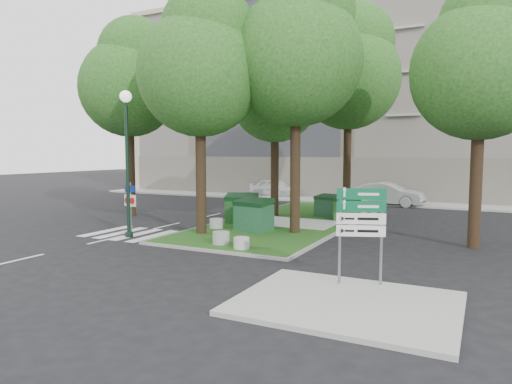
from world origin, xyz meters
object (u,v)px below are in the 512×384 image
Objects in this scene: tree_median_mid at (277,89)px; tree_median_far at (351,68)px; dumpster_d at (346,208)px; bollard_left at (216,223)px; dumpster_a at (242,209)px; traffic_sign_pole at (131,201)px; litter_bin at (363,207)px; directional_sign at (361,221)px; tree_median_near_right at (299,47)px; street_lamp at (127,146)px; tree_street_right at (484,58)px; dumpster_b at (254,215)px; dumpster_c at (328,206)px; car_white at (275,188)px; bollard_right at (242,243)px; tree_street_left at (131,78)px; tree_median_near_left at (202,62)px; car_silver at (388,194)px; bollard_mid at (221,238)px.

tree_median_far is at bearing 43.15° from tree_median_mid.
bollard_left is (-4.62, -5.13, -0.40)m from dumpster_d.
dumpster_a is 0.79× the size of traffic_sign_pole.
litter_bin is 0.30× the size of directional_sign.
tree_median_far is at bearing 64.38° from bollard_left.
bollard_left is (-3.71, -0.65, -7.65)m from tree_median_near_right.
street_lamp is (-7.28, -10.87, 3.35)m from litter_bin.
tree_median_mid is at bearing 158.20° from tree_street_right.
tree_median_far is at bearing 85.37° from dumpster_b.
dumpster_d is at bearing 17.33° from dumpster_a.
tree_street_right is at bearing -22.99° from dumpster_a.
traffic_sign_pole is at bearing -125.15° from litter_bin.
dumpster_d is 11.25m from street_lamp.
dumpster_c is 0.60× the size of directional_sign.
street_lamp is 11.10m from directional_sign.
tree_median_mid is 13.07m from car_white.
tree_median_mid is 11.12m from bollard_right.
tree_median_mid is 5.50× the size of dumpster_a.
dumpster_b is 5.71m from dumpster_d.
street_lamp is (4.33, -5.18, -3.80)m from tree_street_left.
dumpster_c is 0.25× the size of street_lamp.
traffic_sign_pole is at bearing -49.38° from tree_street_left.
tree_median_near_right is at bearing 29.74° from tree_median_near_left.
dumpster_b is 8.26m from litter_bin.
tree_median_near_right is 8.58m from dumpster_d.
tree_median_mid is at bearing 85.60° from tree_median_near_left.
tree_street_left is (-10.50, 1.50, -0.33)m from tree_median_near_right.
dumpster_a is at bearing 82.94° from bollard_left.
dumpster_d is 0.65× the size of directional_sign.
tree_median_mid is 6.88m from dumpster_c.
tree_median_near_right reaches higher than bollard_left.
dumpster_c is (-0.46, -2.33, -7.62)m from tree_median_far.
tree_street_left is 2.56× the size of car_white.
dumpster_b is at bearing 169.98° from car_silver.
tree_street_left is (-7.50, -3.00, 0.67)m from tree_median_mid.
tree_median_far reaches higher than dumpster_d.
tree_median_near_left is 17.03m from car_silver.
tree_median_far reaches higher than litter_bin.
tree_street_right is 2.11× the size of car_silver.
dumpster_a reaches higher than litter_bin.
dumpster_a is at bearing -120.71° from tree_median_far.
tree_median_near_right reaches higher than traffic_sign_pole.
tree_median_mid reaches higher than street_lamp.
bollard_mid is (-8.65, -4.14, -6.63)m from tree_street_right.
dumpster_b is 0.75× the size of traffic_sign_pole.
car_silver is (7.74, 16.30, -0.69)m from traffic_sign_pole.
tree_street_left is 17.88m from directional_sign.
tree_median_near_left is 10.80m from tree_street_right.
dumpster_d is at bearing -11.78° from dumpster_c.
directional_sign is (6.21, -6.06, 0.98)m from dumpster_b.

